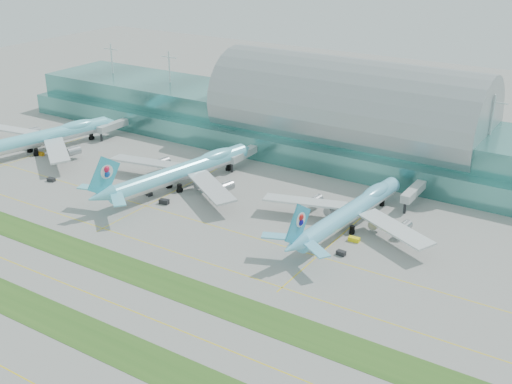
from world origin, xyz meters
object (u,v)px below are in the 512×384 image
Objects in this scene: terminal at (347,125)px; airliner_c at (352,210)px; airliner_b at (183,170)px; airliner_a at (41,137)px.

airliner_c is (32.45, -64.22, -7.97)m from terminal.
terminal is at bearing 71.37° from airliner_b.
terminal reaches higher than airliner_b.
terminal reaches higher than airliner_c.
terminal is 4.61× the size of airliner_c.
terminal is 4.26× the size of airliner_a.
airliner_a is at bearing -167.39° from airliner_b.
terminal reaches higher than airliner_a.
airliner_c is at bearing -63.20° from terminal.
airliner_b is (79.54, 1.83, -0.05)m from airliner_a.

